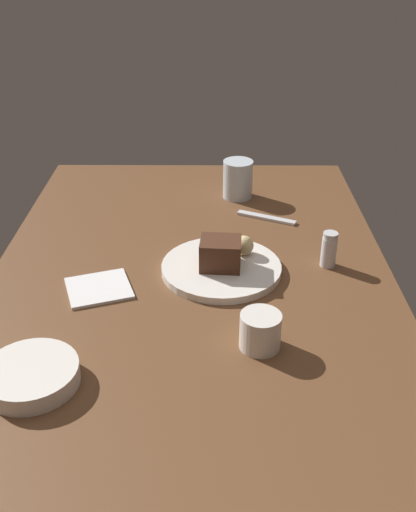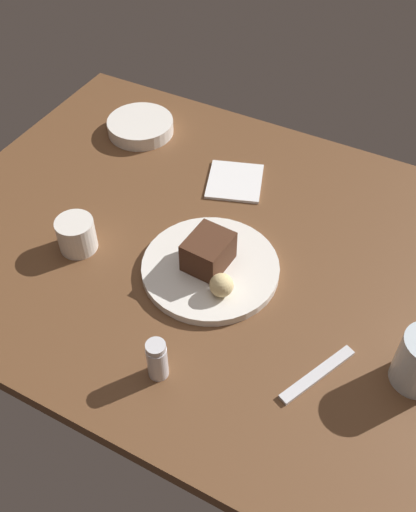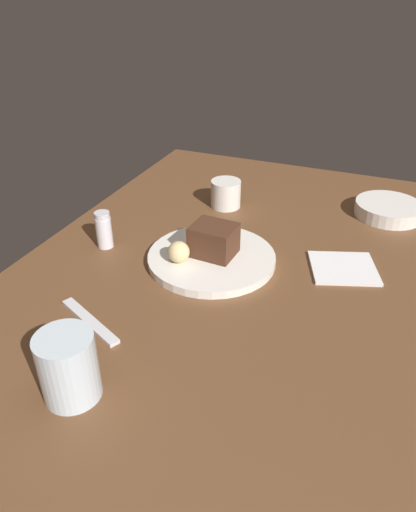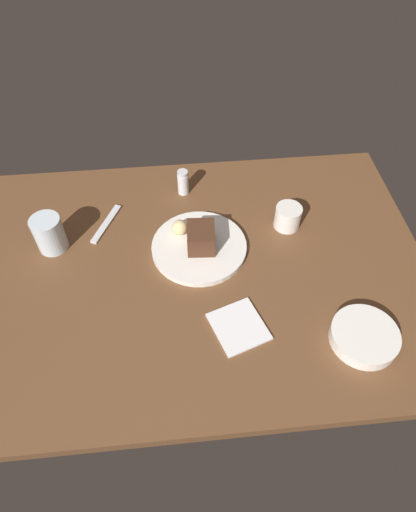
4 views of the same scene
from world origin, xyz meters
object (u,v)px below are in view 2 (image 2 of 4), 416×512
(dessert_plate, at_px, (210,268))
(chocolate_cake_slice, at_px, (208,252))
(bread_roll, at_px, (221,285))
(side_bowl, at_px, (140,126))
(salt_shaker, at_px, (157,360))
(coffee_cup, at_px, (76,235))
(dessert_spoon, at_px, (317,374))
(folded_napkin, at_px, (235,181))

(dessert_plate, relative_size, chocolate_cake_slice, 3.02)
(dessert_plate, xyz_separation_m, bread_roll, (0.05, -0.05, 0.03))
(side_bowl, bearing_deg, chocolate_cake_slice, -41.86)
(salt_shaker, distance_m, side_bowl, 0.65)
(chocolate_cake_slice, distance_m, salt_shaker, 0.23)
(chocolate_cake_slice, relative_size, coffee_cup, 1.16)
(dessert_spoon, bearing_deg, side_bowl, 79.52)
(side_bowl, height_order, dessert_spoon, side_bowl)
(dessert_plate, bearing_deg, chocolate_cake_slice, 158.90)
(salt_shaker, height_order, coffee_cup, salt_shaker)
(side_bowl, height_order, folded_napkin, side_bowl)
(dessert_spoon, bearing_deg, bread_roll, 96.80)
(coffee_cup, xyz_separation_m, dessert_spoon, (0.50, -0.05, -0.03))
(side_bowl, relative_size, folded_napkin, 1.24)
(dessert_spoon, bearing_deg, folded_napkin, 66.44)
(bread_roll, xyz_separation_m, coffee_cup, (-0.30, -0.01, -0.00))
(salt_shaker, bearing_deg, bread_roll, 83.73)
(chocolate_cake_slice, height_order, coffee_cup, chocolate_cake_slice)
(folded_napkin, bearing_deg, coffee_cup, -120.04)
(dessert_plate, height_order, side_bowl, side_bowl)
(bread_roll, bearing_deg, dessert_spoon, -17.99)
(dessert_plate, bearing_deg, folded_napkin, 106.00)
(chocolate_cake_slice, distance_m, dessert_spoon, 0.28)
(salt_shaker, bearing_deg, dessert_plate, 96.81)
(salt_shaker, xyz_separation_m, side_bowl, (-0.37, 0.53, -0.02))
(chocolate_cake_slice, relative_size, folded_napkin, 0.68)
(dessert_plate, height_order, dessert_spoon, dessert_plate)
(bread_roll, distance_m, side_bowl, 0.53)
(chocolate_cake_slice, relative_size, side_bowl, 0.55)
(dessert_spoon, distance_m, folded_napkin, 0.48)
(coffee_cup, height_order, dessert_spoon, coffee_cup)
(chocolate_cake_slice, xyz_separation_m, folded_napkin, (-0.06, 0.24, -0.04))
(dessert_plate, height_order, chocolate_cake_slice, chocolate_cake_slice)
(chocolate_cake_slice, bearing_deg, dessert_spoon, -24.55)
(salt_shaker, bearing_deg, coffee_cup, 149.28)
(chocolate_cake_slice, height_order, salt_shaker, same)
(side_bowl, distance_m, dessert_spoon, 0.73)
(coffee_cup, bearing_deg, dessert_spoon, -5.90)
(chocolate_cake_slice, distance_m, coffee_cup, 0.25)
(salt_shaker, height_order, side_bowl, salt_shaker)
(coffee_cup, relative_size, folded_napkin, 0.58)
(dessert_plate, bearing_deg, salt_shaker, -83.19)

